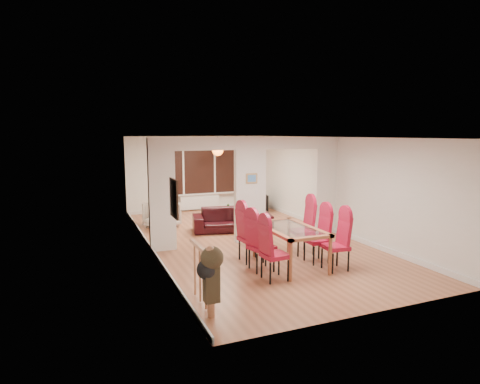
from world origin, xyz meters
TOP-DOWN VIEW (x-y plane):
  - floor at (0.00, 0.00)m, footprint 5.00×9.00m
  - room_walls at (0.00, 0.00)m, footprint 5.00×9.00m
  - divider_wall at (0.00, 0.00)m, footprint 5.00×0.18m
  - bay_window_blinds at (0.00, 4.44)m, footprint 3.00×0.08m
  - radiator at (0.00, 4.40)m, footprint 1.40×0.08m
  - pendant_light at (0.30, 3.30)m, footprint 0.36×0.36m
  - stair_newel at (-2.25, -3.20)m, footprint 0.40×1.20m
  - wall_poster at (-2.47, -2.40)m, footprint 0.04×0.52m
  - pillar_photo at (0.00, -0.10)m, footprint 0.30×0.03m
  - dining_table at (-0.01, -2.06)m, footprint 0.96×1.71m
  - dining_chair_la at (-0.67, -2.68)m, footprint 0.48×0.48m
  - dining_chair_lb at (-0.68, -2.11)m, footprint 0.54×0.54m
  - dining_chair_lc at (-0.64, -1.52)m, footprint 0.52×0.52m
  - dining_chair_ra at (0.69, -2.65)m, footprint 0.49×0.49m
  - dining_chair_rb at (0.61, -2.10)m, footprint 0.45×0.45m
  - dining_chair_rc at (0.64, -1.43)m, footprint 0.51×0.51m
  - sofa at (-0.02, 1.18)m, footprint 2.31×1.29m
  - armchair at (-1.78, 2.26)m, footprint 1.09×1.09m
  - person at (-1.81, 2.50)m, footprint 0.74×0.51m
  - television at (2.00, 3.53)m, footprint 1.04×0.39m
  - coffee_table at (0.33, 2.55)m, footprint 1.01×0.51m
  - bottle at (0.33, 2.44)m, footprint 0.07×0.07m
  - bowl at (0.25, 2.47)m, footprint 0.22×0.22m
  - shoes at (-0.15, -0.49)m, footprint 0.24×0.26m

SIDE VIEW (x-z plane):
  - floor at x=0.00m, z-range -0.01..0.01m
  - shoes at x=-0.15m, z-range 0.00..0.10m
  - coffee_table at x=0.33m, z-range 0.00..0.23m
  - bowl at x=0.25m, z-range 0.23..0.29m
  - radiator at x=0.00m, z-range 0.05..0.55m
  - television at x=2.00m, z-range 0.00..0.60m
  - sofa at x=-0.02m, z-range 0.00..0.64m
  - armchair at x=-1.78m, z-range 0.00..0.74m
  - bottle at x=0.33m, z-range 0.23..0.53m
  - dining_table at x=-0.01m, z-range 0.00..0.80m
  - stair_newel at x=-2.25m, z-range 0.00..1.10m
  - dining_chair_rb at x=0.61m, z-range 0.00..1.11m
  - dining_chair_la at x=-0.67m, z-range 0.00..1.11m
  - dining_chair_lb at x=-0.68m, z-range 0.00..1.12m
  - dining_chair_ra at x=0.69m, z-range 0.00..1.12m
  - dining_chair_lc at x=-0.64m, z-range 0.00..1.16m
  - dining_chair_rc at x=0.64m, z-range 0.00..1.18m
  - person at x=-1.81m, z-range 0.00..1.93m
  - room_walls at x=0.00m, z-range 0.00..2.60m
  - divider_wall at x=0.00m, z-range 0.00..2.60m
  - bay_window_blinds at x=0.00m, z-range 0.60..2.40m
  - wall_poster at x=-2.47m, z-range 1.27..1.94m
  - pillar_photo at x=0.00m, z-range 1.48..1.73m
  - pendant_light at x=0.30m, z-range 1.97..2.33m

